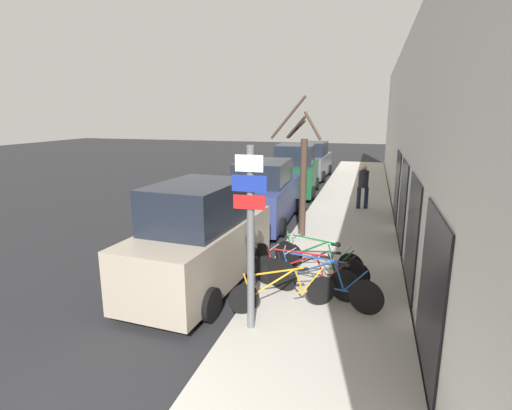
% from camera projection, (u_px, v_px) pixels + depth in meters
% --- Properties ---
extents(ground_plane, '(80.00, 80.00, 0.00)m').
position_uv_depth(ground_plane, '(271.00, 225.00, 14.15)').
color(ground_plane, black).
extents(sidewalk_curb, '(3.20, 32.00, 0.15)m').
position_uv_depth(sidewalk_curb, '(350.00, 210.00, 16.05)').
color(sidewalk_curb, '#ADA89E').
rests_on(sidewalk_curb, ground).
extents(building_facade, '(0.23, 32.00, 6.50)m').
position_uv_depth(building_facade, '(403.00, 131.00, 14.79)').
color(building_facade, silver).
rests_on(building_facade, ground).
extents(signpost, '(0.60, 0.15, 3.22)m').
position_uv_depth(signpost, '(250.00, 233.00, 6.72)').
color(signpost, '#595B60').
rests_on(signpost, sidewalk_curb).
extents(bicycle_0, '(1.90, 1.09, 0.83)m').
position_uv_depth(bicycle_0, '(283.00, 292.00, 7.68)').
color(bicycle_0, black).
rests_on(bicycle_0, sidewalk_curb).
extents(bicycle_1, '(2.39, 0.87, 0.95)m').
position_uv_depth(bicycle_1, '(322.00, 283.00, 7.99)').
color(bicycle_1, black).
rests_on(bicycle_1, sidewalk_curb).
extents(bicycle_2, '(2.38, 0.64, 0.92)m').
position_uv_depth(bicycle_2, '(304.00, 275.00, 8.39)').
color(bicycle_2, black).
rests_on(bicycle_2, sidewalk_curb).
extents(bicycle_3, '(2.30, 0.47, 0.87)m').
position_uv_depth(bicycle_3, '(315.00, 271.00, 8.64)').
color(bicycle_3, black).
rests_on(bicycle_3, sidewalk_curb).
extents(bicycle_4, '(2.24, 1.14, 0.98)m').
position_uv_depth(bicycle_4, '(318.00, 262.00, 9.07)').
color(bicycle_4, black).
rests_on(bicycle_4, sidewalk_curb).
extents(bicycle_5, '(2.05, 0.60, 0.83)m').
position_uv_depth(bicycle_5, '(320.00, 258.00, 9.47)').
color(bicycle_5, black).
rests_on(bicycle_5, sidewalk_curb).
extents(parked_car_0, '(2.20, 4.60, 2.41)m').
position_uv_depth(parked_car_0, '(200.00, 241.00, 8.91)').
color(parked_car_0, gray).
rests_on(parked_car_0, ground).
extents(parked_car_1, '(2.14, 4.85, 2.25)m').
position_uv_depth(parked_car_1, '(265.00, 195.00, 14.15)').
color(parked_car_1, navy).
rests_on(parked_car_1, ground).
extents(parked_car_2, '(2.32, 4.27, 2.41)m').
position_uv_depth(parked_car_2, '(295.00, 172.00, 19.22)').
color(parked_car_2, '#144728').
rests_on(parked_car_2, ground).
extents(parked_car_3, '(2.01, 4.75, 2.18)m').
position_uv_depth(parked_car_3, '(312.00, 162.00, 24.07)').
color(parked_car_3, '#51565B').
rests_on(parked_car_3, ground).
extents(pedestrian_near, '(0.45, 0.39, 1.75)m').
position_uv_depth(pedestrian_near, '(363.00, 183.00, 15.71)').
color(pedestrian_near, '#1E2338').
rests_on(pedestrian_near, sidewalk_curb).
extents(street_tree, '(1.58, 1.02, 4.23)m').
position_uv_depth(street_tree, '(302.00, 176.00, 12.05)').
color(street_tree, '#3D2D23').
rests_on(street_tree, sidewalk_curb).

